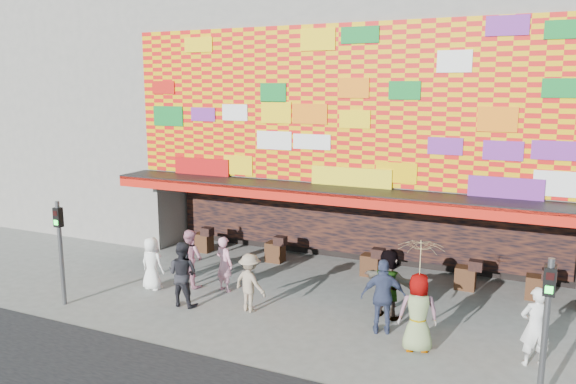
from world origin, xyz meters
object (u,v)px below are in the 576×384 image
(ped_c, at_px, (183,274))
(ped_e, at_px, (383,297))
(parasol, at_px, (420,261))
(ped_a, at_px, (152,264))
(signal_right, at_px, (546,316))
(ped_h, at_px, (535,326))
(ped_b, at_px, (224,264))
(ped_g, at_px, (418,313))
(ped_f, at_px, (389,284))
(ped_d, at_px, (250,283))
(signal_left, at_px, (60,241))
(ped_i, at_px, (190,258))

(ped_c, bearing_deg, ped_e, -176.08)
(parasol, bearing_deg, ped_a, 175.33)
(signal_right, xyz_separation_m, ped_h, (-0.17, 1.76, -0.95))
(ped_b, relative_size, ped_g, 0.90)
(ped_f, bearing_deg, ped_e, 115.73)
(ped_a, distance_m, ped_c, 1.74)
(ped_c, xyz_separation_m, ped_d, (1.93, 0.42, -0.11))
(signal_left, distance_m, signal_right, 12.40)
(ped_h, bearing_deg, ped_d, -24.91)
(signal_left, distance_m, ped_e, 9.01)
(ped_h, bearing_deg, ped_c, -22.18)
(ped_e, relative_size, ped_h, 1.05)
(signal_right, xyz_separation_m, ped_c, (-9.29, 1.39, -0.93))
(ped_h, height_order, parasol, parasol)
(signal_left, xyz_separation_m, ped_i, (2.40, 2.78, -0.96))
(ped_b, height_order, ped_e, ped_e)
(ped_e, bearing_deg, ped_d, -16.27)
(ped_b, bearing_deg, ped_e, -173.74)
(ped_c, distance_m, ped_i, 1.57)
(ped_i, bearing_deg, signal_right, 178.31)
(signal_left, height_order, ped_b, signal_left)
(ped_c, height_order, ped_f, ped_f)
(signal_left, xyz_separation_m, ped_h, (12.23, 1.76, -0.95))
(signal_left, height_order, ped_e, signal_left)
(signal_right, relative_size, ped_d, 1.84)
(ped_e, bearing_deg, parasol, 129.99)
(ped_a, xyz_separation_m, ped_c, (1.60, -0.66, 0.12))
(ped_d, bearing_deg, ped_a, 11.85)
(ped_c, relative_size, parasol, 0.96)
(signal_right, height_order, ped_d, signal_right)
(signal_left, xyz_separation_m, ped_b, (3.59, 2.86, -1.01))
(ped_a, bearing_deg, ped_h, -176.95)
(ped_b, distance_m, ped_f, 5.03)
(signal_left, xyz_separation_m, signal_right, (12.40, 0.00, 0.00))
(ped_a, bearing_deg, ped_g, 179.94)
(ped_b, xyz_separation_m, ped_h, (8.64, -1.10, 0.06))
(signal_right, bearing_deg, ped_g, 152.63)
(ped_d, relative_size, ped_i, 0.91)
(ped_g, bearing_deg, signal_left, -10.54)
(signal_left, relative_size, signal_right, 1.00)
(ped_e, distance_m, ped_g, 1.16)
(ped_h, bearing_deg, parasol, -15.85)
(ped_b, bearing_deg, signal_left, 54.56)
(signal_right, distance_m, ped_a, 11.13)
(ped_e, relative_size, ped_f, 1.01)
(ped_g, bearing_deg, ped_i, -29.45)
(ped_c, relative_size, ped_h, 1.02)
(ped_c, distance_m, ped_g, 6.62)
(ped_a, distance_m, ped_e, 7.23)
(signal_left, distance_m, parasol, 9.84)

